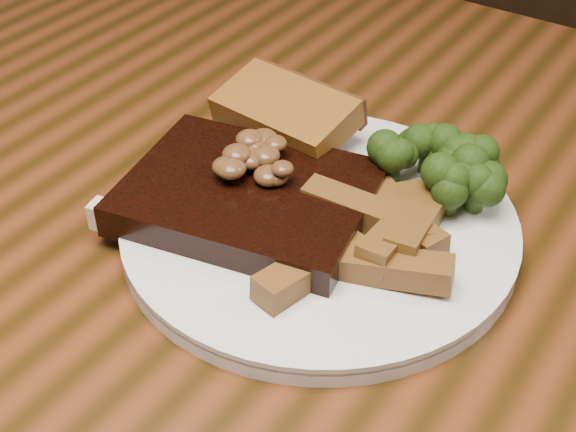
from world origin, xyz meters
name	(u,v)px	position (x,y,z in m)	size (l,w,h in m)	color
dining_table	(301,333)	(0.00, 0.00, 0.66)	(1.60, 0.90, 0.75)	#532510
chair_far	(504,132)	(-0.07, 0.68, 0.45)	(0.39, 0.39, 0.83)	black
plate	(319,227)	(0.00, 0.02, 0.76)	(0.28, 0.28, 0.01)	silver
steak	(249,198)	(-0.04, 0.00, 0.77)	(0.17, 0.13, 0.03)	black
steak_bone	(197,246)	(-0.04, -0.06, 0.77)	(0.16, 0.02, 0.02)	beige
mushroom_pile	(258,156)	(-0.05, 0.01, 0.80)	(0.06, 0.06, 0.03)	brown
garlic_bread	(285,132)	(-0.07, 0.08, 0.77)	(0.11, 0.06, 0.02)	brown
potato_wedges	(383,250)	(0.06, 0.00, 0.77)	(0.11, 0.11, 0.02)	brown
broccoli_cluster	(442,169)	(0.06, 0.10, 0.78)	(0.08, 0.08, 0.04)	#23390D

